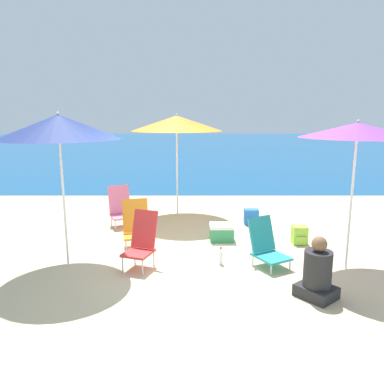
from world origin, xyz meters
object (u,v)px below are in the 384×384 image
(beach_umbrella_purple, at_px, (356,130))
(beach_chair_orange, at_px, (134,224))
(beach_chair_teal, at_px, (265,245))
(backpack_lime, at_px, (298,235))
(beach_chair_pink, at_px, (119,207))
(beach_chair_red, at_px, (140,240))
(beach_umbrella_navy, at_px, (57,127))
(cooler_box, at_px, (220,232))
(beach_umbrella_orange, at_px, (175,123))
(person_seated_near, at_px, (316,274))
(water_bottle, at_px, (219,258))
(backpack_blue, at_px, (250,217))

(beach_umbrella_purple, relative_size, beach_chair_orange, 2.69)
(beach_chair_teal, bearing_deg, backpack_lime, 21.62)
(beach_chair_teal, xyz_separation_m, beach_chair_pink, (-2.74, 2.21, 0.08))
(beach_chair_teal, bearing_deg, beach_chair_red, 152.71)
(backpack_lime, bearing_deg, beach_umbrella_purple, -70.30)
(beach_chair_pink, bearing_deg, beach_umbrella_navy, -124.77)
(beach_chair_red, relative_size, backpack_lime, 2.61)
(beach_chair_red, relative_size, beach_chair_orange, 1.03)
(beach_chair_orange, xyz_separation_m, cooler_box, (1.60, 0.30, -0.25))
(beach_umbrella_orange, xyz_separation_m, beach_chair_pink, (-1.20, -0.83, -1.77))
(person_seated_near, relative_size, cooler_box, 1.83)
(beach_umbrella_orange, xyz_separation_m, beach_umbrella_purple, (2.77, -3.18, -0.04))
(beach_chair_teal, bearing_deg, water_bottle, 149.75)
(beach_umbrella_orange, height_order, cooler_box, beach_umbrella_orange)
(backpack_blue, relative_size, water_bottle, 1.18)
(person_seated_near, bearing_deg, beach_chair_red, 117.36)
(beach_chair_pink, distance_m, water_bottle, 3.00)
(beach_umbrella_orange, distance_m, beach_chair_red, 3.59)
(backpack_lime, distance_m, cooler_box, 1.45)
(beach_chair_pink, height_order, beach_chair_red, beach_chair_red)
(beach_chair_teal, relative_size, cooler_box, 1.67)
(beach_umbrella_navy, bearing_deg, person_seated_near, -16.74)
(beach_chair_pink, xyz_separation_m, beach_chair_red, (0.76, -2.28, 0.03))
(beach_chair_orange, relative_size, person_seated_near, 1.02)
(backpack_lime, xyz_separation_m, cooler_box, (-1.44, 0.19, -0.00))
(beach_umbrella_navy, relative_size, beach_chair_teal, 3.17)
(beach_umbrella_orange, height_order, person_seated_near, beach_umbrella_orange)
(beach_chair_red, bearing_deg, beach_chair_orange, 123.70)
(beach_chair_pink, bearing_deg, beach_umbrella_orange, 11.01)
(beach_chair_teal, bearing_deg, beach_umbrella_navy, 151.12)
(cooler_box, bearing_deg, beach_chair_orange, -169.37)
(beach_umbrella_navy, height_order, water_bottle, beach_umbrella_navy)
(beach_umbrella_orange, distance_m, beach_chair_pink, 2.30)
(person_seated_near, bearing_deg, beach_chair_teal, 72.86)
(beach_umbrella_purple, bearing_deg, backpack_blue, 114.66)
(beach_umbrella_orange, bearing_deg, beach_umbrella_navy, -118.23)
(beach_umbrella_navy, relative_size, backpack_lime, 7.12)
(beach_chair_orange, distance_m, water_bottle, 1.76)
(beach_chair_red, relative_size, water_bottle, 3.07)
(beach_umbrella_navy, height_order, beach_chair_orange, beach_umbrella_navy)
(beach_chair_red, bearing_deg, backpack_blue, 68.26)
(beach_chair_teal, distance_m, beach_chair_orange, 2.39)
(backpack_blue, distance_m, cooler_box, 1.32)
(backpack_lime, bearing_deg, beach_chair_pink, 161.34)
(beach_umbrella_navy, xyz_separation_m, beach_chair_red, (1.20, -0.05, -1.75))
(beach_chair_teal, xyz_separation_m, cooler_box, (-0.62, 1.20, -0.17))
(beach_umbrella_orange, height_order, beach_umbrella_purple, beach_umbrella_orange)
(beach_chair_red, bearing_deg, cooler_box, 62.80)
(beach_chair_teal, height_order, cooler_box, beach_chair_teal)
(water_bottle, xyz_separation_m, cooler_box, (0.11, 1.18, 0.05))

